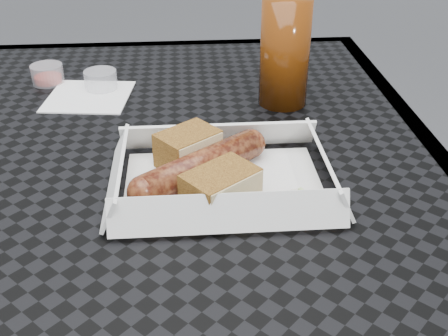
{
  "coord_description": "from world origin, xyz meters",
  "views": [
    {
      "loc": [
        0.07,
        -0.65,
        1.09
      ],
      "look_at": [
        0.11,
        -0.13,
        0.78
      ],
      "focal_mm": 45.0,
      "sensor_mm": 36.0,
      "label": 1
    }
  ],
  "objects_px": {
    "patio_table": "(135,189)",
    "bratwurst": "(201,166)",
    "drink_glass": "(285,53)",
    "food_tray": "(223,185)"
  },
  "relations": [
    {
      "from": "bratwurst",
      "to": "drink_glass",
      "type": "height_order",
      "value": "drink_glass"
    },
    {
      "from": "food_tray",
      "to": "drink_glass",
      "type": "xyz_separation_m",
      "value": [
        0.1,
        0.22,
        0.07
      ]
    },
    {
      "from": "drink_glass",
      "to": "patio_table",
      "type": "bearing_deg",
      "value": -154.71
    },
    {
      "from": "bratwurst",
      "to": "food_tray",
      "type": "bearing_deg",
      "value": -21.59
    },
    {
      "from": "food_tray",
      "to": "bratwurst",
      "type": "bearing_deg",
      "value": 158.41
    },
    {
      "from": "patio_table",
      "to": "food_tray",
      "type": "height_order",
      "value": "food_tray"
    },
    {
      "from": "patio_table",
      "to": "bratwurst",
      "type": "xyz_separation_m",
      "value": [
        0.09,
        -0.11,
        0.1
      ]
    },
    {
      "from": "patio_table",
      "to": "food_tray",
      "type": "relative_size",
      "value": 3.64
    },
    {
      "from": "patio_table",
      "to": "bratwurst",
      "type": "distance_m",
      "value": 0.17
    },
    {
      "from": "patio_table",
      "to": "bratwurst",
      "type": "bearing_deg",
      "value": -51.12
    }
  ]
}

